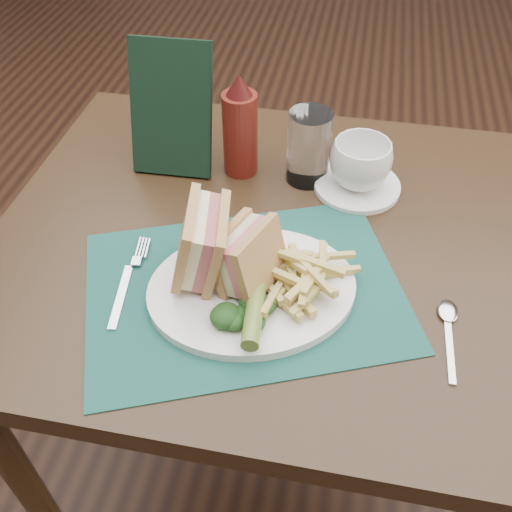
% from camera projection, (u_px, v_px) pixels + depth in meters
% --- Properties ---
extents(floor, '(7.00, 7.00, 0.00)m').
position_uv_depth(floor, '(295.00, 303.00, 1.79)').
color(floor, black).
rests_on(floor, ground).
extents(table_main, '(0.90, 0.75, 0.75)m').
position_uv_depth(table_main, '(269.00, 367.00, 1.18)').
color(table_main, black).
rests_on(table_main, ground).
extents(placemat, '(0.54, 0.47, 0.00)m').
position_uv_depth(placemat, '(244.00, 290.00, 0.83)').
color(placemat, '#164841').
rests_on(placemat, table_main).
extents(plate, '(0.37, 0.33, 0.01)m').
position_uv_depth(plate, '(252.00, 289.00, 0.82)').
color(plate, white).
rests_on(plate, placemat).
extents(sandwich_half_a, '(0.10, 0.13, 0.12)m').
position_uv_depth(sandwich_half_a, '(186.00, 241.00, 0.79)').
color(sandwich_half_a, tan).
rests_on(sandwich_half_a, plate).
extents(sandwich_half_b, '(0.11, 0.12, 0.10)m').
position_uv_depth(sandwich_half_b, '(236.00, 251.00, 0.79)').
color(sandwich_half_b, tan).
rests_on(sandwich_half_b, plate).
extents(kale_garnish, '(0.11, 0.08, 0.03)m').
position_uv_depth(kale_garnish, '(252.00, 312.00, 0.76)').
color(kale_garnish, black).
rests_on(kale_garnish, plate).
extents(pickle_spear, '(0.03, 0.12, 0.03)m').
position_uv_depth(pickle_spear, '(254.00, 310.00, 0.75)').
color(pickle_spear, '#59712B').
rests_on(pickle_spear, plate).
extents(fries_pile, '(0.18, 0.20, 0.05)m').
position_uv_depth(fries_pile, '(301.00, 273.00, 0.79)').
color(fries_pile, tan).
rests_on(fries_pile, plate).
extents(fork, '(0.06, 0.17, 0.01)m').
position_uv_depth(fork, '(128.00, 279.00, 0.83)').
color(fork, silver).
rests_on(fork, placemat).
extents(spoon, '(0.04, 0.15, 0.01)m').
position_uv_depth(spoon, '(450.00, 336.00, 0.76)').
color(spoon, silver).
rests_on(spoon, table_main).
extents(saucer, '(0.16, 0.16, 0.01)m').
position_uv_depth(saucer, '(357.00, 186.00, 0.99)').
color(saucer, white).
rests_on(saucer, table_main).
extents(coffee_cup, '(0.14, 0.14, 0.08)m').
position_uv_depth(coffee_cup, '(360.00, 164.00, 0.96)').
color(coffee_cup, white).
rests_on(coffee_cup, saucer).
extents(drinking_glass, '(0.10, 0.10, 0.13)m').
position_uv_depth(drinking_glass, '(309.00, 147.00, 0.97)').
color(drinking_glass, white).
rests_on(drinking_glass, table_main).
extents(ketchup_bottle, '(0.07, 0.07, 0.19)m').
position_uv_depth(ketchup_bottle, '(240.00, 125.00, 0.97)').
color(ketchup_bottle, '#54140E').
rests_on(ketchup_bottle, table_main).
extents(check_presenter, '(0.14, 0.09, 0.22)m').
position_uv_depth(check_presenter, '(171.00, 109.00, 0.97)').
color(check_presenter, black).
rests_on(check_presenter, table_main).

